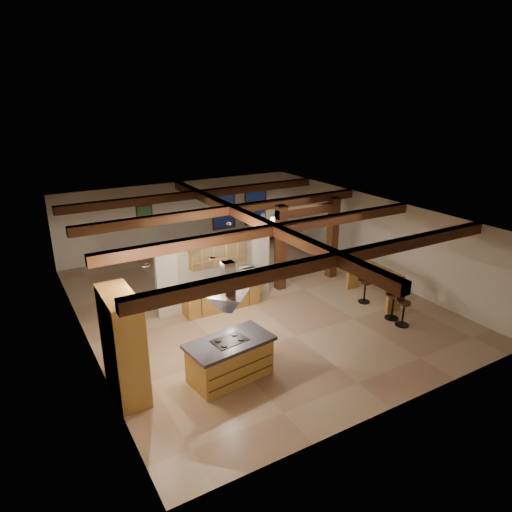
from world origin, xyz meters
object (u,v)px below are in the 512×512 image
(dining_table, at_px, (225,270))
(bar_counter, at_px, (373,277))
(sofa, at_px, (242,240))
(kitchen_island, at_px, (230,359))

(dining_table, height_order, bar_counter, bar_counter)
(sofa, distance_m, bar_counter, 6.93)
(dining_table, distance_m, bar_counter, 5.20)
(kitchen_island, xyz_separation_m, sofa, (4.88, 8.35, -0.20))
(dining_table, xyz_separation_m, bar_counter, (3.31, -3.98, 0.48))
(kitchen_island, distance_m, sofa, 9.68)
(bar_counter, bearing_deg, sofa, 98.58)
(bar_counter, bearing_deg, dining_table, 129.69)
(sofa, bearing_deg, kitchen_island, 81.04)
(kitchen_island, relative_size, dining_table, 1.24)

